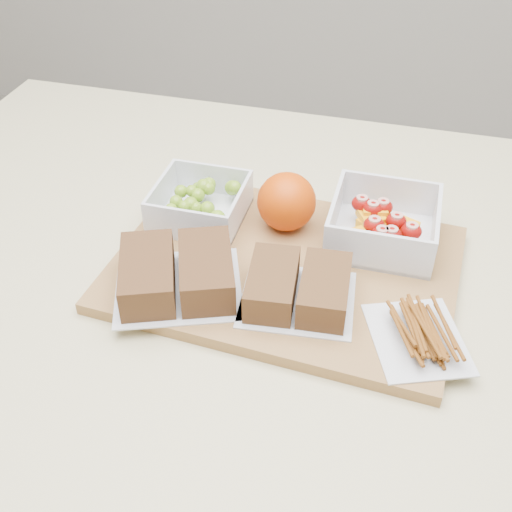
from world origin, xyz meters
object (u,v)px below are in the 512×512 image
(sandwich_bag_center, at_px, (298,288))
(orange, at_px, (287,202))
(pretzel_bag, at_px, (419,331))
(cutting_board, at_px, (285,268))
(sandwich_bag_left, at_px, (177,273))
(grape_container, at_px, (202,203))
(fruit_container, at_px, (383,226))

(sandwich_bag_center, bearing_deg, orange, 108.62)
(sandwich_bag_center, xyz_separation_m, pretzel_bag, (0.14, -0.03, -0.01))
(orange, height_order, sandwich_bag_center, orange)
(cutting_board, xyz_separation_m, sandwich_bag_center, (0.03, -0.06, 0.03))
(orange, relative_size, pretzel_bag, 0.54)
(pretzel_bag, bearing_deg, cutting_board, 152.46)
(cutting_board, distance_m, sandwich_bag_left, 0.14)
(grape_container, bearing_deg, sandwich_bag_center, -38.75)
(sandwich_bag_center, bearing_deg, grape_container, 141.25)
(fruit_container, relative_size, orange, 1.72)
(grape_container, xyz_separation_m, orange, (0.12, 0.01, 0.02))
(sandwich_bag_left, bearing_deg, pretzel_bag, -2.28)
(grape_container, bearing_deg, orange, 4.46)
(orange, bearing_deg, fruit_container, 1.23)
(fruit_container, relative_size, sandwich_bag_left, 0.72)
(orange, bearing_deg, grape_container, -175.54)
(fruit_container, bearing_deg, cutting_board, -143.83)
(fruit_container, bearing_deg, pretzel_bag, -70.58)
(cutting_board, distance_m, pretzel_bag, 0.19)
(grape_container, relative_size, fruit_container, 0.87)
(fruit_container, bearing_deg, grape_container, -177.23)
(cutting_board, height_order, pretzel_bag, pretzel_bag)
(sandwich_bag_left, distance_m, sandwich_bag_center, 0.14)
(sandwich_bag_left, height_order, pretzel_bag, sandwich_bag_left)
(fruit_container, bearing_deg, orange, -178.77)
(grape_container, xyz_separation_m, fruit_container, (0.24, 0.01, 0.00))
(fruit_container, xyz_separation_m, sandwich_bag_center, (-0.08, -0.14, -0.00))
(fruit_container, height_order, sandwich_bag_center, fruit_container)
(cutting_board, bearing_deg, grape_container, 156.24)
(grape_container, relative_size, orange, 1.50)
(fruit_container, relative_size, pretzel_bag, 0.92)
(sandwich_bag_center, distance_m, pretzel_bag, 0.14)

